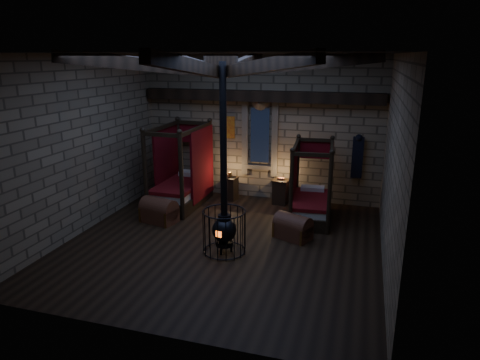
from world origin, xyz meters
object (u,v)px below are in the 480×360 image
(trunk_left, at_px, (159,211))
(trunk_right, at_px, (293,228))
(stove, at_px, (224,227))
(bed_right, at_px, (311,201))
(bed_left, at_px, (182,185))

(trunk_left, bearing_deg, trunk_right, 11.95)
(stove, bearing_deg, trunk_right, 50.94)
(bed_right, height_order, stove, stove)
(trunk_right, height_order, stove, stove)
(trunk_left, distance_m, trunk_right, 3.49)
(bed_left, height_order, trunk_right, bed_left)
(bed_left, xyz_separation_m, trunk_right, (3.47, -1.51, -0.29))
(bed_left, height_order, bed_right, bed_left)
(trunk_right, bearing_deg, bed_right, 104.50)
(bed_right, bearing_deg, bed_left, 174.31)
(bed_left, bearing_deg, stove, -50.03)
(bed_left, distance_m, stove, 3.43)
(trunk_left, bearing_deg, bed_left, 102.11)
(bed_right, xyz_separation_m, stove, (-1.55, -2.58, 0.10))
(bed_right, distance_m, trunk_left, 3.98)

